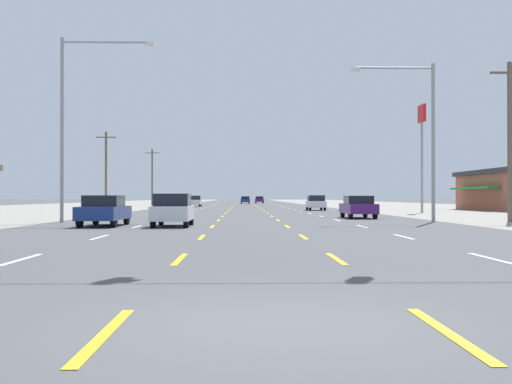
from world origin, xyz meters
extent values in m
plane|color=#4C4C4F|center=(0.00, 66.00, 0.00)|extent=(572.00, 572.00, 0.00)
cube|color=gray|center=(-24.75, 66.00, 0.00)|extent=(28.00, 440.00, 0.01)
cube|color=gray|center=(24.75, 66.00, 0.00)|extent=(28.00, 440.00, 0.01)
cube|color=white|center=(-5.25, 7.00, 0.01)|extent=(0.14, 2.60, 0.01)
cube|color=white|center=(-5.25, 14.50, 0.01)|extent=(0.14, 2.60, 0.01)
cube|color=white|center=(-5.25, 22.00, 0.01)|extent=(0.14, 2.60, 0.01)
cube|color=white|center=(-5.25, 29.50, 0.01)|extent=(0.14, 2.60, 0.01)
cube|color=white|center=(-5.25, 37.00, 0.01)|extent=(0.14, 2.60, 0.01)
cube|color=white|center=(-5.25, 44.50, 0.01)|extent=(0.14, 2.60, 0.01)
cube|color=white|center=(-5.25, 52.00, 0.01)|extent=(0.14, 2.60, 0.01)
cube|color=white|center=(-5.25, 59.50, 0.01)|extent=(0.14, 2.60, 0.01)
cube|color=white|center=(-5.25, 67.00, 0.01)|extent=(0.14, 2.60, 0.01)
cube|color=white|center=(-5.25, 74.50, 0.01)|extent=(0.14, 2.60, 0.01)
cube|color=white|center=(-5.25, 82.00, 0.01)|extent=(0.14, 2.60, 0.01)
cube|color=white|center=(-5.25, 89.50, 0.01)|extent=(0.14, 2.60, 0.01)
cube|color=white|center=(-5.25, 97.00, 0.01)|extent=(0.14, 2.60, 0.01)
cube|color=white|center=(-5.25, 104.50, 0.01)|extent=(0.14, 2.60, 0.01)
cube|color=white|center=(-5.25, 112.00, 0.01)|extent=(0.14, 2.60, 0.01)
cube|color=white|center=(-5.25, 119.50, 0.01)|extent=(0.14, 2.60, 0.01)
cube|color=white|center=(-5.25, 127.00, 0.01)|extent=(0.14, 2.60, 0.01)
cube|color=white|center=(-5.25, 134.50, 0.01)|extent=(0.14, 2.60, 0.01)
cube|color=white|center=(-5.25, 142.00, 0.01)|extent=(0.14, 2.60, 0.01)
cube|color=white|center=(-5.25, 149.50, 0.01)|extent=(0.14, 2.60, 0.01)
cube|color=white|center=(-5.25, 157.00, 0.01)|extent=(0.14, 2.60, 0.01)
cube|color=white|center=(-5.25, 164.50, 0.01)|extent=(0.14, 2.60, 0.01)
cube|color=white|center=(-5.25, 172.00, 0.01)|extent=(0.14, 2.60, 0.01)
cube|color=white|center=(-5.25, 179.50, 0.01)|extent=(0.14, 2.60, 0.01)
cube|color=white|center=(-5.25, 187.00, 0.01)|extent=(0.14, 2.60, 0.01)
cube|color=white|center=(-5.25, 194.50, 0.01)|extent=(0.14, 2.60, 0.01)
cube|color=white|center=(-5.25, 202.00, 0.01)|extent=(0.14, 2.60, 0.01)
cube|color=white|center=(-5.25, 209.50, 0.01)|extent=(0.14, 2.60, 0.01)
cube|color=white|center=(-5.25, 217.00, 0.01)|extent=(0.14, 2.60, 0.01)
cube|color=yellow|center=(-1.75, -0.50, 0.01)|extent=(0.14, 2.60, 0.01)
cube|color=yellow|center=(-1.75, 7.00, 0.01)|extent=(0.14, 2.60, 0.01)
cube|color=yellow|center=(-1.75, 14.50, 0.01)|extent=(0.14, 2.60, 0.01)
cube|color=yellow|center=(-1.75, 22.00, 0.01)|extent=(0.14, 2.60, 0.01)
cube|color=yellow|center=(-1.75, 29.50, 0.01)|extent=(0.14, 2.60, 0.01)
cube|color=yellow|center=(-1.75, 37.00, 0.01)|extent=(0.14, 2.60, 0.01)
cube|color=yellow|center=(-1.75, 44.50, 0.01)|extent=(0.14, 2.60, 0.01)
cube|color=yellow|center=(-1.75, 52.00, 0.01)|extent=(0.14, 2.60, 0.01)
cube|color=yellow|center=(-1.75, 59.50, 0.01)|extent=(0.14, 2.60, 0.01)
cube|color=yellow|center=(-1.75, 67.00, 0.01)|extent=(0.14, 2.60, 0.01)
cube|color=yellow|center=(-1.75, 74.50, 0.01)|extent=(0.14, 2.60, 0.01)
cube|color=yellow|center=(-1.75, 82.00, 0.01)|extent=(0.14, 2.60, 0.01)
cube|color=yellow|center=(-1.75, 89.50, 0.01)|extent=(0.14, 2.60, 0.01)
cube|color=yellow|center=(-1.75, 97.00, 0.01)|extent=(0.14, 2.60, 0.01)
cube|color=yellow|center=(-1.75, 104.50, 0.01)|extent=(0.14, 2.60, 0.01)
cube|color=yellow|center=(-1.75, 112.00, 0.01)|extent=(0.14, 2.60, 0.01)
cube|color=yellow|center=(-1.75, 119.50, 0.01)|extent=(0.14, 2.60, 0.01)
cube|color=yellow|center=(-1.75, 127.00, 0.01)|extent=(0.14, 2.60, 0.01)
cube|color=yellow|center=(-1.75, 134.50, 0.01)|extent=(0.14, 2.60, 0.01)
cube|color=yellow|center=(-1.75, 142.00, 0.01)|extent=(0.14, 2.60, 0.01)
cube|color=yellow|center=(-1.75, 149.50, 0.01)|extent=(0.14, 2.60, 0.01)
cube|color=yellow|center=(-1.75, 157.00, 0.01)|extent=(0.14, 2.60, 0.01)
cube|color=yellow|center=(-1.75, 164.50, 0.01)|extent=(0.14, 2.60, 0.01)
cube|color=yellow|center=(-1.75, 172.00, 0.01)|extent=(0.14, 2.60, 0.01)
cube|color=yellow|center=(-1.75, 179.50, 0.01)|extent=(0.14, 2.60, 0.01)
cube|color=yellow|center=(-1.75, 187.00, 0.01)|extent=(0.14, 2.60, 0.01)
cube|color=yellow|center=(-1.75, 194.50, 0.01)|extent=(0.14, 2.60, 0.01)
cube|color=yellow|center=(-1.75, 202.00, 0.01)|extent=(0.14, 2.60, 0.01)
cube|color=yellow|center=(-1.75, 209.50, 0.01)|extent=(0.14, 2.60, 0.01)
cube|color=yellow|center=(-1.75, 217.00, 0.01)|extent=(0.14, 2.60, 0.01)
cube|color=yellow|center=(1.75, -0.50, 0.01)|extent=(0.14, 2.60, 0.01)
cube|color=yellow|center=(1.75, 7.00, 0.01)|extent=(0.14, 2.60, 0.01)
cube|color=yellow|center=(1.75, 14.50, 0.01)|extent=(0.14, 2.60, 0.01)
cube|color=yellow|center=(1.75, 22.00, 0.01)|extent=(0.14, 2.60, 0.01)
cube|color=yellow|center=(1.75, 29.50, 0.01)|extent=(0.14, 2.60, 0.01)
cube|color=yellow|center=(1.75, 37.00, 0.01)|extent=(0.14, 2.60, 0.01)
cube|color=yellow|center=(1.75, 44.50, 0.01)|extent=(0.14, 2.60, 0.01)
cube|color=yellow|center=(1.75, 52.00, 0.01)|extent=(0.14, 2.60, 0.01)
cube|color=yellow|center=(1.75, 59.50, 0.01)|extent=(0.14, 2.60, 0.01)
cube|color=yellow|center=(1.75, 67.00, 0.01)|extent=(0.14, 2.60, 0.01)
cube|color=yellow|center=(1.75, 74.50, 0.01)|extent=(0.14, 2.60, 0.01)
cube|color=yellow|center=(1.75, 82.00, 0.01)|extent=(0.14, 2.60, 0.01)
cube|color=yellow|center=(1.75, 89.50, 0.01)|extent=(0.14, 2.60, 0.01)
cube|color=yellow|center=(1.75, 97.00, 0.01)|extent=(0.14, 2.60, 0.01)
cube|color=yellow|center=(1.75, 104.50, 0.01)|extent=(0.14, 2.60, 0.01)
cube|color=yellow|center=(1.75, 112.00, 0.01)|extent=(0.14, 2.60, 0.01)
cube|color=yellow|center=(1.75, 119.50, 0.01)|extent=(0.14, 2.60, 0.01)
cube|color=yellow|center=(1.75, 127.00, 0.01)|extent=(0.14, 2.60, 0.01)
cube|color=yellow|center=(1.75, 134.50, 0.01)|extent=(0.14, 2.60, 0.01)
cube|color=yellow|center=(1.75, 142.00, 0.01)|extent=(0.14, 2.60, 0.01)
cube|color=yellow|center=(1.75, 149.50, 0.01)|extent=(0.14, 2.60, 0.01)
cube|color=yellow|center=(1.75, 157.00, 0.01)|extent=(0.14, 2.60, 0.01)
cube|color=yellow|center=(1.75, 164.50, 0.01)|extent=(0.14, 2.60, 0.01)
cube|color=yellow|center=(1.75, 172.00, 0.01)|extent=(0.14, 2.60, 0.01)
cube|color=yellow|center=(1.75, 179.50, 0.01)|extent=(0.14, 2.60, 0.01)
cube|color=yellow|center=(1.75, 187.00, 0.01)|extent=(0.14, 2.60, 0.01)
cube|color=yellow|center=(1.75, 194.50, 0.01)|extent=(0.14, 2.60, 0.01)
cube|color=yellow|center=(1.75, 202.00, 0.01)|extent=(0.14, 2.60, 0.01)
cube|color=yellow|center=(1.75, 209.50, 0.01)|extent=(0.14, 2.60, 0.01)
cube|color=yellow|center=(1.75, 217.00, 0.01)|extent=(0.14, 2.60, 0.01)
cube|color=white|center=(5.25, 7.00, 0.01)|extent=(0.14, 2.60, 0.01)
cube|color=white|center=(5.25, 14.50, 0.01)|extent=(0.14, 2.60, 0.01)
cube|color=white|center=(5.25, 22.00, 0.01)|extent=(0.14, 2.60, 0.01)
cube|color=white|center=(5.25, 29.50, 0.01)|extent=(0.14, 2.60, 0.01)
cube|color=white|center=(5.25, 37.00, 0.01)|extent=(0.14, 2.60, 0.01)
cube|color=white|center=(5.25, 44.50, 0.01)|extent=(0.14, 2.60, 0.01)
cube|color=white|center=(5.25, 52.00, 0.01)|extent=(0.14, 2.60, 0.01)
cube|color=white|center=(5.25, 59.50, 0.01)|extent=(0.14, 2.60, 0.01)
cube|color=white|center=(5.25, 67.00, 0.01)|extent=(0.14, 2.60, 0.01)
cube|color=white|center=(5.25, 74.50, 0.01)|extent=(0.14, 2.60, 0.01)
cube|color=white|center=(5.25, 82.00, 0.01)|extent=(0.14, 2.60, 0.01)
cube|color=white|center=(5.25, 89.50, 0.01)|extent=(0.14, 2.60, 0.01)
cube|color=white|center=(5.25, 97.00, 0.01)|extent=(0.14, 2.60, 0.01)
cube|color=white|center=(5.25, 104.50, 0.01)|extent=(0.14, 2.60, 0.01)
cube|color=white|center=(5.25, 112.00, 0.01)|extent=(0.14, 2.60, 0.01)
cube|color=white|center=(5.25, 119.50, 0.01)|extent=(0.14, 2.60, 0.01)
cube|color=white|center=(5.25, 127.00, 0.01)|extent=(0.14, 2.60, 0.01)
cube|color=white|center=(5.25, 134.50, 0.01)|extent=(0.14, 2.60, 0.01)
cube|color=white|center=(5.25, 142.00, 0.01)|extent=(0.14, 2.60, 0.01)
cube|color=white|center=(5.25, 149.50, 0.01)|extent=(0.14, 2.60, 0.01)
cube|color=white|center=(5.25, 157.00, 0.01)|extent=(0.14, 2.60, 0.01)
cube|color=white|center=(5.25, 164.50, 0.01)|extent=(0.14, 2.60, 0.01)
cube|color=white|center=(5.25, 172.00, 0.01)|extent=(0.14, 2.60, 0.01)
cube|color=white|center=(5.25, 179.50, 0.01)|extent=(0.14, 2.60, 0.01)
cube|color=white|center=(5.25, 187.00, 0.01)|extent=(0.14, 2.60, 0.01)
cube|color=white|center=(5.25, 194.50, 0.01)|extent=(0.14, 2.60, 0.01)
cube|color=white|center=(5.25, 202.00, 0.01)|extent=(0.14, 2.60, 0.01)
cube|color=white|center=(5.25, 209.50, 0.01)|extent=(0.14, 2.60, 0.01)
cube|color=white|center=(5.25, 217.00, 0.01)|extent=(0.14, 2.60, 0.01)
cube|color=silver|center=(-3.61, 22.33, 0.63)|extent=(1.72, 3.90, 0.66)
cube|color=black|center=(-3.61, 22.08, 1.25)|extent=(1.58, 1.90, 0.58)
cylinder|color=black|center=(-4.35, 23.73, 0.30)|extent=(0.20, 0.60, 0.60)
cylinder|color=black|center=(-2.87, 23.73, 0.30)|extent=(0.20, 0.60, 0.60)
cylinder|color=black|center=(-4.35, 20.93, 0.30)|extent=(0.20, 0.60, 0.60)
cylinder|color=black|center=(-2.87, 20.93, 0.30)|extent=(0.20, 0.60, 0.60)
cube|color=navy|center=(-6.93, 22.80, 0.63)|extent=(1.80, 4.50, 0.62)
cube|color=black|center=(-6.93, 22.70, 1.20)|extent=(1.62, 2.10, 0.52)
cylinder|color=black|center=(-7.70, 24.35, 0.32)|extent=(0.22, 0.64, 0.64)
cylinder|color=black|center=(-6.16, 24.35, 0.32)|extent=(0.22, 0.64, 0.64)
cylinder|color=black|center=(-7.70, 21.25, 0.32)|extent=(0.22, 0.64, 0.64)
cylinder|color=black|center=(-6.16, 21.25, 0.32)|extent=(0.22, 0.64, 0.64)
cube|color=#4C196B|center=(7.20, 33.26, 0.63)|extent=(1.80, 4.50, 0.62)
cube|color=black|center=(7.20, 33.16, 1.20)|extent=(1.62, 2.10, 0.52)
cylinder|color=black|center=(6.43, 34.81, 0.32)|extent=(0.22, 0.64, 0.64)
cylinder|color=black|center=(7.97, 34.81, 0.32)|extent=(0.22, 0.64, 0.64)
cylinder|color=black|center=(6.43, 31.71, 0.32)|extent=(0.22, 0.64, 0.64)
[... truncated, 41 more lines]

